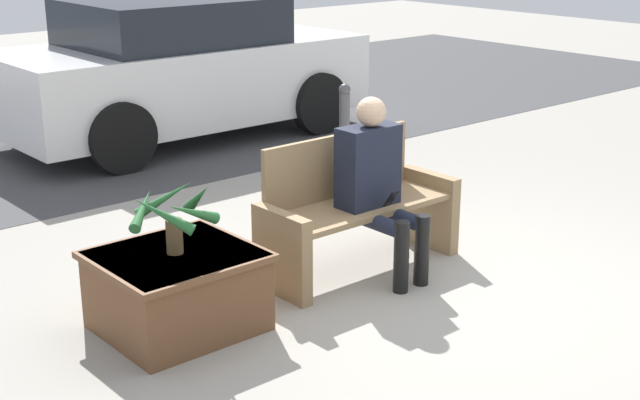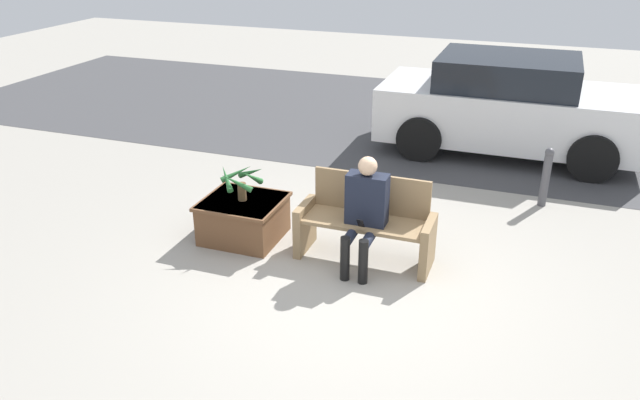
% 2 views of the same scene
% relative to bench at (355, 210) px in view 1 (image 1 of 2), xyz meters
% --- Properties ---
extents(ground_plane, '(30.00, 30.00, 0.00)m').
position_rel_bench_xyz_m(ground_plane, '(0.04, -0.71, -0.43)').
color(ground_plane, '#9E998E').
extents(road_surface, '(20.00, 6.00, 0.01)m').
position_rel_bench_xyz_m(road_surface, '(0.04, 5.43, -0.43)').
color(road_surface, '#424244').
rests_on(road_surface, ground_plane).
extents(bench, '(1.51, 0.54, 0.94)m').
position_rel_bench_xyz_m(bench, '(0.00, 0.00, 0.00)').
color(bench, '#8C704C').
rests_on(bench, ground_plane).
extents(person_seated, '(0.44, 0.60, 1.26)m').
position_rel_bench_xyz_m(person_seated, '(0.03, -0.18, 0.27)').
color(person_seated, black).
rests_on(person_seated, ground_plane).
extents(planter_box, '(0.93, 0.85, 0.50)m').
position_rel_bench_xyz_m(planter_box, '(-1.51, -0.04, -0.16)').
color(planter_box, brown).
rests_on(planter_box, ground_plane).
extents(potted_plant, '(0.53, 0.57, 0.46)m').
position_rel_bench_xyz_m(potted_plant, '(-1.51, -0.04, 0.33)').
color(potted_plant, brown).
rests_on(potted_plant, planter_box).
extents(parked_car, '(4.09, 1.98, 1.56)m').
position_rel_bench_xyz_m(parked_car, '(1.17, 4.17, 0.34)').
color(parked_car, silver).
rests_on(parked_car, ground_plane).
extents(bollard_post, '(0.12, 0.12, 0.81)m').
position_rel_bench_xyz_m(bollard_post, '(1.84, 2.16, -0.01)').
color(bollard_post, '#4C4C51').
rests_on(bollard_post, ground_plane).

